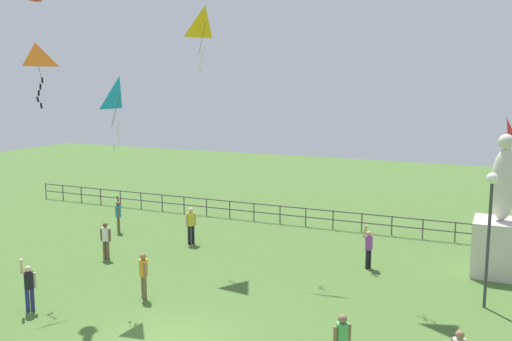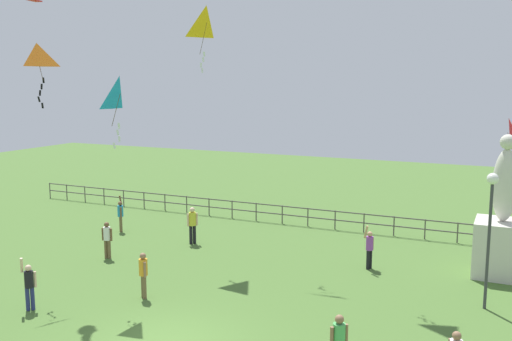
# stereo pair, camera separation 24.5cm
# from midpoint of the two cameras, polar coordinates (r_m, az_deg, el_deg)

# --- Properties ---
(statue_monument) EXTENTS (1.89, 1.89, 5.34)m
(statue_monument) POSITION_cam_midpoint_polar(r_m,az_deg,el_deg) (23.24, 23.69, -5.90)
(statue_monument) COLOR beige
(statue_monument) RESTS_ON ground_plane
(lamppost) EXTENTS (0.36, 0.36, 4.42)m
(lamppost) POSITION_cam_midpoint_polar(r_m,az_deg,el_deg) (19.34, 22.81, -3.76)
(lamppost) COLOR #38383D
(lamppost) RESTS_ON ground_plane
(person_0) EXTENTS (0.39, 0.33, 1.57)m
(person_0) POSITION_cam_midpoint_polar(r_m,az_deg,el_deg) (19.70, -10.88, -9.98)
(person_0) COLOR brown
(person_0) RESTS_ON ground_plane
(person_1) EXTENTS (0.37, 0.40, 1.68)m
(person_1) POSITION_cam_midpoint_polar(r_m,az_deg,el_deg) (25.71, -6.12, -5.24)
(person_1) COLOR black
(person_1) RESTS_ON ground_plane
(person_2) EXTENTS (0.46, 0.28, 1.54)m
(person_2) POSITION_cam_midpoint_polar(r_m,az_deg,el_deg) (24.27, -14.43, -6.53)
(person_2) COLOR brown
(person_2) RESTS_ON ground_plane
(person_3) EXTENTS (0.37, 0.44, 1.76)m
(person_3) POSITION_cam_midpoint_polar(r_m,az_deg,el_deg) (22.68, 11.62, -7.52)
(person_3) COLOR black
(person_3) RESTS_ON ground_plane
(person_6) EXTENTS (0.35, 0.42, 1.76)m
(person_6) POSITION_cam_midpoint_polar(r_m,az_deg,el_deg) (28.37, -13.19, -4.26)
(person_6) COLOR brown
(person_6) RESTS_ON ground_plane
(person_7) EXTENTS (0.43, 0.40, 1.76)m
(person_7) POSITION_cam_midpoint_polar(r_m,az_deg,el_deg) (19.70, -21.46, -10.51)
(person_7) COLOR navy
(person_7) RESTS_ON ground_plane
(kite_0) EXTENTS (0.65, 0.97, 2.77)m
(kite_0) POSITION_cam_midpoint_polar(r_m,az_deg,el_deg) (23.72, 24.21, 3.21)
(kite_0) COLOR red
(kite_1) EXTENTS (1.03, 1.13, 2.61)m
(kite_1) POSITION_cam_midpoint_polar(r_m,az_deg,el_deg) (23.58, -4.68, 14.40)
(kite_1) COLOR yellow
(kite_2) EXTENTS (0.67, 0.81, 2.36)m
(kite_2) POSITION_cam_midpoint_polar(r_m,az_deg,el_deg) (19.19, -13.13, 7.27)
(kite_2) COLOR #198CD1
(kite_3) EXTENTS (0.80, 1.02, 2.23)m
(kite_3) POSITION_cam_midpoint_polar(r_m,az_deg,el_deg) (21.64, -20.76, 10.41)
(kite_3) COLOR orange
(waterfront_railing) EXTENTS (36.00, 0.06, 0.95)m
(waterfront_railing) POSITION_cam_midpoint_polar(r_m,az_deg,el_deg) (28.65, 6.50, -4.49)
(waterfront_railing) COLOR #4C4742
(waterfront_railing) RESTS_ON ground_plane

